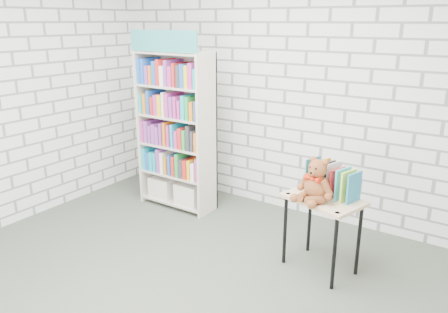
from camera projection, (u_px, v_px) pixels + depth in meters
The scene contains 6 objects.
ground at pixel (172, 286), 3.68m from camera, with size 4.50×4.50×0.00m, color #42493D.
room_shell at pixel (163, 73), 3.14m from camera, with size 4.52×4.02×2.81m.
bookshelf at pixel (176, 130), 5.03m from camera, with size 0.91×0.35×2.05m.
display_table at pixel (323, 208), 3.77m from camera, with size 0.74×0.60×0.69m.
table_books at pixel (332, 180), 3.77m from camera, with size 0.48×0.31×0.27m.
teddy_bear at pixel (315, 184), 3.65m from camera, with size 0.34×0.33×0.37m.
Camera 1 is at (2.14, -2.40, 2.15)m, focal length 35.00 mm.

